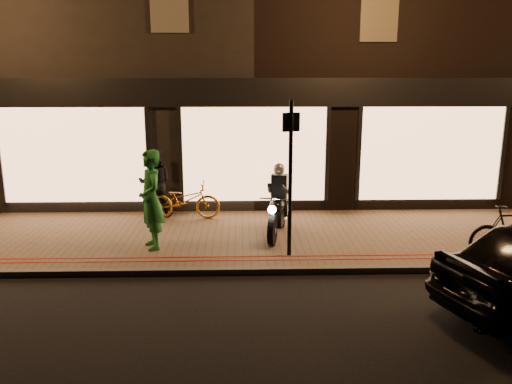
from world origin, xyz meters
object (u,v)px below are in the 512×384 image
(sign_post, at_px, (290,171))
(bicycle_gold, at_px, (184,200))
(motorcycle, at_px, (278,208))
(person_green, at_px, (151,200))

(sign_post, distance_m, bicycle_gold, 3.73)
(motorcycle, xyz_separation_m, sign_post, (0.13, -1.30, 1.06))
(motorcycle, bearing_deg, bicycle_gold, 161.86)
(sign_post, relative_size, person_green, 1.48)
(sign_post, bearing_deg, motorcycle, 95.78)
(motorcycle, bearing_deg, person_green, -150.31)
(motorcycle, height_order, person_green, person_green)
(person_green, bearing_deg, motorcycle, 81.52)
(sign_post, distance_m, person_green, 2.87)
(bicycle_gold, distance_m, person_green, 2.22)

